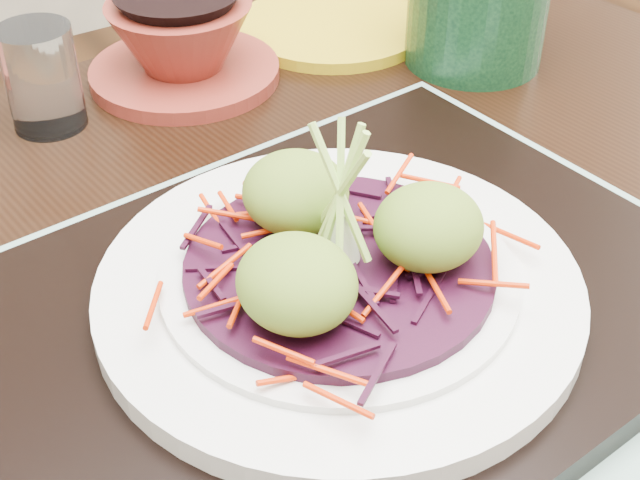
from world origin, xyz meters
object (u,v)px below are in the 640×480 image
terracotta_bowl_set (182,46)px  yellow_plate (332,26)px  dining_table (269,393)px  water_glass (42,78)px  serving_tray (338,310)px  white_plate (339,286)px

terracotta_bowl_set → yellow_plate: (0.17, 0.01, -0.03)m
dining_table → water_glass: water_glass is taller
serving_tray → terracotta_bowl_set: size_ratio=2.12×
serving_tray → white_plate: (0.00, 0.00, 0.02)m
dining_table → water_glass: size_ratio=13.87×
serving_tray → yellow_plate: 0.43m
white_plate → water_glass: bearing=100.0°
dining_table → white_plate: size_ratio=4.12×
dining_table → water_glass: (-0.04, 0.28, 0.13)m
serving_tray → dining_table: bearing=109.3°
serving_tray → white_plate: size_ratio=1.54×
serving_tray → yellow_plate: size_ratio=2.37×
dining_table → white_plate: white_plate is taller
serving_tray → terracotta_bowl_set: bearing=74.5°
water_glass → terracotta_bowl_set: size_ratio=0.41×
dining_table → serving_tray: size_ratio=2.68×
terracotta_bowl_set → yellow_plate: size_ratio=1.11×
dining_table → water_glass: bearing=92.1°
water_glass → white_plate: bearing=-80.0°
serving_tray → water_glass: 0.34m
serving_tray → yellow_plate: bearing=52.2°
terracotta_bowl_set → yellow_plate: 0.17m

